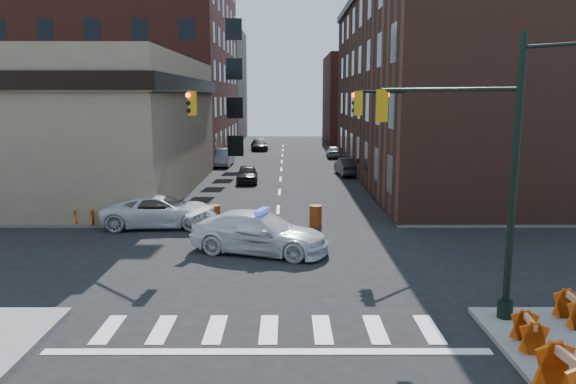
{
  "coord_description": "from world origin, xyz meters",
  "views": [
    {
      "loc": [
        0.51,
        -21.64,
        6.46
      ],
      "look_at": [
        0.56,
        3.23,
        2.2
      ],
      "focal_mm": 35.0,
      "sensor_mm": 36.0,
      "label": 1
    }
  ],
  "objects_px": {
    "parked_car_enear": "(347,167)",
    "pedestrian_b": "(110,194)",
    "barrel_road": "(316,216)",
    "barrel_bank": "(215,215)",
    "pickup": "(161,211)",
    "parked_car_wnear": "(247,174)",
    "pedestrian_a": "(76,202)",
    "parked_car_wfar": "(223,157)",
    "barricade_nw_a": "(86,216)",
    "barricade_se_a": "(573,310)",
    "police_car": "(259,233)"
  },
  "relations": [
    {
      "from": "pedestrian_b",
      "to": "pickup",
      "type": "bearing_deg",
      "value": -61.74
    },
    {
      "from": "pickup",
      "to": "barricade_se_a",
      "type": "relative_size",
      "value": 5.12
    },
    {
      "from": "pedestrian_a",
      "to": "barrel_road",
      "type": "relative_size",
      "value": 1.52
    },
    {
      "from": "barrel_road",
      "to": "police_car",
      "type": "bearing_deg",
      "value": -119.28
    },
    {
      "from": "barricade_se_a",
      "to": "barricade_nw_a",
      "type": "xyz_separation_m",
      "value": [
        -18.0,
        12.48,
        0.0
      ]
    },
    {
      "from": "pickup",
      "to": "parked_car_wfar",
      "type": "height_order",
      "value": "parked_car_wfar"
    },
    {
      "from": "parked_car_wfar",
      "to": "pedestrian_b",
      "type": "distance_m",
      "value": 21.77
    },
    {
      "from": "barrel_bank",
      "to": "barricade_nw_a",
      "type": "distance_m",
      "value": 6.36
    },
    {
      "from": "police_car",
      "to": "barricade_se_a",
      "type": "distance_m",
      "value": 12.06
    },
    {
      "from": "parked_car_wnear",
      "to": "pedestrian_a",
      "type": "height_order",
      "value": "pedestrian_a"
    },
    {
      "from": "parked_car_wfar",
      "to": "barrel_bank",
      "type": "relative_size",
      "value": 4.88
    },
    {
      "from": "barricade_se_a",
      "to": "pedestrian_a",
      "type": "bearing_deg",
      "value": 54.68
    },
    {
      "from": "parked_car_wfar",
      "to": "barrel_road",
      "type": "relative_size",
      "value": 4.46
    },
    {
      "from": "police_car",
      "to": "parked_car_wfar",
      "type": "distance_m",
      "value": 29.82
    },
    {
      "from": "police_car",
      "to": "parked_car_wfar",
      "type": "bearing_deg",
      "value": 27.45
    },
    {
      "from": "barrel_bank",
      "to": "pickup",
      "type": "bearing_deg",
      "value": -170.83
    },
    {
      "from": "pickup",
      "to": "parked_car_enear",
      "type": "xyz_separation_m",
      "value": [
        11.3,
        18.4,
        -0.07
      ]
    },
    {
      "from": "police_car",
      "to": "barricade_se_a",
      "type": "xyz_separation_m",
      "value": [
        9.13,
        -7.87,
        -0.28
      ]
    },
    {
      "from": "pedestrian_a",
      "to": "barricade_nw_a",
      "type": "distance_m",
      "value": 1.97
    },
    {
      "from": "pedestrian_b",
      "to": "barricade_nw_a",
      "type": "bearing_deg",
      "value": -111.69
    },
    {
      "from": "parked_car_enear",
      "to": "pedestrian_a",
      "type": "height_order",
      "value": "pedestrian_a"
    },
    {
      "from": "barrel_road",
      "to": "barricade_nw_a",
      "type": "relative_size",
      "value": 0.98
    },
    {
      "from": "barrel_road",
      "to": "barricade_se_a",
      "type": "xyz_separation_m",
      "value": [
        6.56,
        -12.47,
        0.02
      ]
    },
    {
      "from": "pickup",
      "to": "parked_car_wnear",
      "type": "distance_m",
      "value": 14.84
    },
    {
      "from": "pickup",
      "to": "pedestrian_b",
      "type": "height_order",
      "value": "pedestrian_b"
    },
    {
      "from": "parked_car_wnear",
      "to": "barricade_nw_a",
      "type": "relative_size",
      "value": 3.44
    },
    {
      "from": "parked_car_wnear",
      "to": "pedestrian_a",
      "type": "bearing_deg",
      "value": -124.15
    },
    {
      "from": "pedestrian_a",
      "to": "parked_car_wnear",
      "type": "bearing_deg",
      "value": 95.29
    },
    {
      "from": "police_car",
      "to": "barrel_road",
      "type": "xyz_separation_m",
      "value": [
        2.58,
        4.59,
        -0.3
      ]
    },
    {
      "from": "police_car",
      "to": "pedestrian_a",
      "type": "distance_m",
      "value": 11.72
    },
    {
      "from": "parked_car_enear",
      "to": "barricade_nw_a",
      "type": "bearing_deg",
      "value": 45.33
    },
    {
      "from": "parked_car_wnear",
      "to": "barricade_se_a",
      "type": "relative_size",
      "value": 3.47
    },
    {
      "from": "police_car",
      "to": "pedestrian_a",
      "type": "relative_size",
      "value": 3.51
    },
    {
      "from": "parked_car_wnear",
      "to": "pedestrian_b",
      "type": "bearing_deg",
      "value": -123.63
    },
    {
      "from": "pickup",
      "to": "parked_car_wfar",
      "type": "bearing_deg",
      "value": -4.54
    },
    {
      "from": "parked_car_wfar",
      "to": "parked_car_wnear",
      "type": "bearing_deg",
      "value": -71.8
    },
    {
      "from": "pedestrian_a",
      "to": "barricade_se_a",
      "type": "height_order",
      "value": "pedestrian_a"
    },
    {
      "from": "parked_car_wnear",
      "to": "parked_car_wfar",
      "type": "bearing_deg",
      "value": 104.1
    },
    {
      "from": "parked_car_wfar",
      "to": "barrel_road",
      "type": "bearing_deg",
      "value": -71.43
    },
    {
      "from": "pedestrian_a",
      "to": "barricade_se_a",
      "type": "distance_m",
      "value": 23.72
    },
    {
      "from": "parked_car_wnear",
      "to": "barrel_bank",
      "type": "xyz_separation_m",
      "value": [
        -0.66,
        -14.04,
        -0.16
      ]
    },
    {
      "from": "pedestrian_b",
      "to": "parked_car_wfar",
      "type": "bearing_deg",
      "value": 61.05
    },
    {
      "from": "pedestrian_a",
      "to": "police_car",
      "type": "bearing_deg",
      "value": 5.23
    },
    {
      "from": "barricade_nw_a",
      "to": "barricade_se_a",
      "type": "bearing_deg",
      "value": -26.07
    },
    {
      "from": "parked_car_wnear",
      "to": "parked_car_enear",
      "type": "bearing_deg",
      "value": 23.96
    },
    {
      "from": "parked_car_enear",
      "to": "pedestrian_b",
      "type": "relative_size",
      "value": 2.31
    },
    {
      "from": "parked_car_enear",
      "to": "pedestrian_a",
      "type": "relative_size",
      "value": 2.63
    },
    {
      "from": "barrel_road",
      "to": "barrel_bank",
      "type": "bearing_deg",
      "value": 173.95
    },
    {
      "from": "pedestrian_b",
      "to": "barrel_bank",
      "type": "distance_m",
      "value": 6.83
    },
    {
      "from": "pickup",
      "to": "barrel_road",
      "type": "relative_size",
      "value": 5.2
    }
  ]
}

